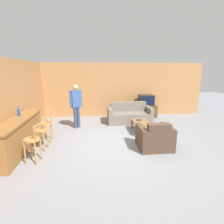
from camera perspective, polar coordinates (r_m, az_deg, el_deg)
ground_plane at (r=5.53m, az=2.62°, el=-10.64°), size 24.00×24.00×0.00m
wall_back at (r=8.68m, az=-0.78°, el=7.20°), size 9.40×0.08×2.60m
wall_left at (r=6.82m, az=-27.00°, el=3.96°), size 0.08×8.61×2.60m
bar_counter at (r=5.60m, az=-28.02°, el=-6.65°), size 0.55×2.58×0.96m
bar_chair_near at (r=4.79m, az=-24.47°, el=-8.93°), size 0.46×0.46×0.99m
bar_chair_mid at (r=5.42m, az=-22.14°, el=-6.11°), size 0.43×0.43×0.99m
bar_chair_far at (r=5.98m, az=-20.53°, el=-4.14°), size 0.40×0.40×0.99m
couch_far at (r=7.77m, az=5.67°, el=-1.05°), size 1.91×0.91×0.86m
armchair_near at (r=5.34m, az=13.82°, el=-8.29°), size 0.95×0.87×0.84m
coffee_table at (r=6.56m, az=9.55°, el=-3.66°), size 0.58×1.01×0.40m
tv_unit at (r=8.77m, az=10.93°, el=0.36°), size 1.01×0.55×0.59m
tv at (r=8.66m, az=11.10°, el=3.85°), size 0.70×0.50×0.49m
bottle at (r=5.76m, az=-28.17°, el=0.14°), size 0.08×0.08×0.29m
book_on_table at (r=6.71m, az=8.74°, el=-2.61°), size 0.20×0.18×0.02m
person_by_window at (r=6.97m, az=-11.62°, el=2.69°), size 0.43×0.38×1.72m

